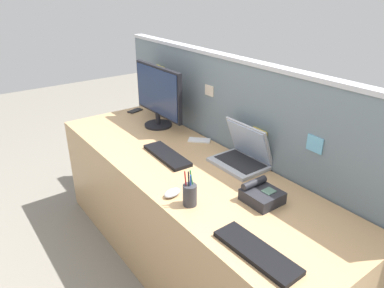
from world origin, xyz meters
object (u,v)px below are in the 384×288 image
object	(u,v)px
cell_phone_white_slab	(199,140)
laptop	(243,154)
cell_phone_black_slab	(135,111)
desktop_monitor	(158,94)
computer_mouse_right_hand	(172,193)
desk_phone	(261,195)
keyboard_spare	(167,155)
keyboard_main	(256,252)
pen_cup	(190,194)

from	to	relation	value
cell_phone_white_slab	laptop	bearing A→B (deg)	46.97
laptop	cell_phone_black_slab	bearing A→B (deg)	-176.72
desktop_monitor	computer_mouse_right_hand	size ratio (longest dim) A/B	5.66
laptop	cell_phone_white_slab	world-z (taller)	laptop
desk_phone	keyboard_spare	xyz separation A→B (m)	(-0.69, -0.11, -0.02)
desktop_monitor	cell_phone_white_slab	distance (m)	0.48
computer_mouse_right_hand	cell_phone_white_slab	distance (m)	0.70
laptop	keyboard_main	xyz separation A→B (m)	(0.60, -0.50, -0.05)
cell_phone_white_slab	computer_mouse_right_hand	bearing A→B (deg)	-2.68
laptop	desk_phone	distance (m)	0.40
keyboard_main	cell_phone_white_slab	world-z (taller)	keyboard_main
desktop_monitor	keyboard_spare	xyz separation A→B (m)	(0.48, -0.24, -0.24)
computer_mouse_right_hand	cell_phone_white_slab	world-z (taller)	computer_mouse_right_hand
pen_cup	cell_phone_white_slab	xyz separation A→B (m)	(-0.58, 0.50, -0.05)
desktop_monitor	desk_phone	distance (m)	1.20
keyboard_main	computer_mouse_right_hand	world-z (taller)	computer_mouse_right_hand
keyboard_spare	cell_phone_white_slab	world-z (taller)	keyboard_spare
computer_mouse_right_hand	cell_phone_black_slab	world-z (taller)	computer_mouse_right_hand
keyboard_spare	cell_phone_white_slab	xyz separation A→B (m)	(-0.07, 0.31, -0.01)
cell_phone_black_slab	cell_phone_white_slab	bearing A→B (deg)	-12.37
computer_mouse_right_hand	pen_cup	distance (m)	0.13
laptop	pen_cup	size ratio (longest dim) A/B	1.67
pen_cup	keyboard_main	bearing A→B (deg)	1.10
keyboard_main	keyboard_spare	size ratio (longest dim) A/B	0.98
desk_phone	cell_phone_black_slab	bearing A→B (deg)	175.06
laptop	cell_phone_black_slab	world-z (taller)	laptop
desktop_monitor	laptop	world-z (taller)	desktop_monitor
pen_cup	cell_phone_black_slab	distance (m)	1.45
pen_cup	cell_phone_black_slab	world-z (taller)	pen_cup
pen_cup	cell_phone_black_slab	size ratio (longest dim) A/B	1.53
computer_mouse_right_hand	cell_phone_white_slab	xyz separation A→B (m)	(-0.46, 0.53, -0.01)
keyboard_main	cell_phone_white_slab	distance (m)	1.14
laptop	cell_phone_black_slab	distance (m)	1.23
laptop	keyboard_spare	distance (m)	0.47
computer_mouse_right_hand	pen_cup	size ratio (longest dim) A/B	0.52
computer_mouse_right_hand	keyboard_main	bearing A→B (deg)	-9.74
keyboard_spare	pen_cup	distance (m)	0.54
pen_cup	computer_mouse_right_hand	bearing A→B (deg)	-168.15
cell_phone_black_slab	cell_phone_white_slab	distance (m)	0.81
desk_phone	computer_mouse_right_hand	world-z (taller)	desk_phone
keyboard_main	keyboard_spare	world-z (taller)	same
computer_mouse_right_hand	desk_phone	bearing A→B (deg)	34.17
keyboard_spare	cell_phone_black_slab	xyz separation A→B (m)	(-0.88, 0.25, -0.01)
desktop_monitor	pen_cup	distance (m)	1.09
keyboard_main	cell_phone_white_slab	bearing A→B (deg)	152.54
desk_phone	keyboard_spare	bearing A→B (deg)	-170.82
cell_phone_black_slab	desktop_monitor	bearing A→B (deg)	-18.02
laptop	cell_phone_white_slab	distance (m)	0.42
keyboard_spare	computer_mouse_right_hand	size ratio (longest dim) A/B	3.94
pen_cup	cell_phone_white_slab	world-z (taller)	pen_cup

